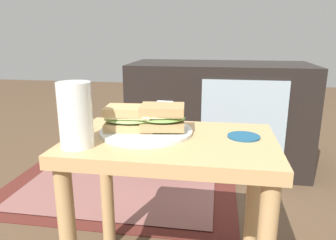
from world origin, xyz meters
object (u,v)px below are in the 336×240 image
sandwich_front (130,118)px  sandwich_back (162,117)px  plate (146,131)px  beer_glass (76,117)px  tv_cabinet (218,115)px  coaster (244,136)px

sandwich_front → sandwich_back: bearing=6.8°
plate → sandwich_back: sandwich_back is taller
sandwich_back → beer_glass: size_ratio=0.89×
plate → beer_glass: (-0.14, -0.14, 0.07)m
sandwich_back → beer_glass: 0.24m
plate → beer_glass: size_ratio=1.62×
tv_cabinet → plate: tv_cabinet is taller
sandwich_front → beer_glass: (-0.10, -0.13, 0.03)m
sandwich_back → plate: bearing=-173.2°
coaster → beer_glass: bearing=-161.6°
beer_glass → coaster: bearing=18.4°
sandwich_front → sandwich_back: (0.09, 0.01, 0.00)m
sandwich_back → beer_glass: beer_glass is taller
plate → tv_cabinet: bearing=77.6°
beer_glass → plate: bearing=43.3°
sandwich_front → beer_glass: bearing=-127.1°
plate → coaster: plate is taller
tv_cabinet → beer_glass: bearing=-108.2°
tv_cabinet → sandwich_front: size_ratio=6.19×
sandwich_front → beer_glass: beer_glass is taller
sandwich_front → coaster: (0.32, 0.01, -0.04)m
tv_cabinet → sandwich_front: bearing=-105.0°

